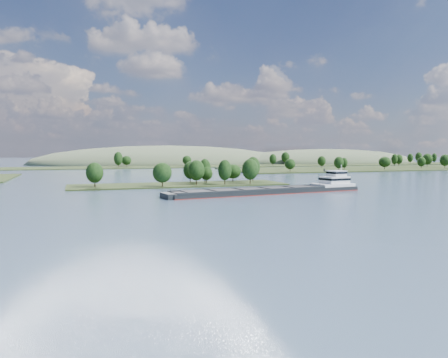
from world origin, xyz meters
name	(u,v)px	position (x,y,z in m)	size (l,w,h in m)	color
ground	(219,199)	(0.00, 120.00, 0.00)	(1800.00, 1800.00, 0.00)	#3E526B
tree_island	(193,177)	(6.54, 178.86, 3.94)	(100.00, 30.76, 13.74)	#212E14
right_bank	(401,167)	(231.40, 299.34, 0.94)	(320.00, 90.00, 14.09)	#212E14
back_shoreline	(134,167)	(7.26, 399.73, 0.77)	(900.00, 60.00, 16.02)	#212E14
hill_east	(326,163)	(260.00, 470.00, 0.00)	(260.00, 140.00, 36.00)	#465439
hill_west	(168,164)	(60.00, 500.00, 0.00)	(320.00, 160.00, 44.00)	#465439
cargo_barge	(280,189)	(28.71, 132.05, 1.40)	(82.48, 20.90, 11.08)	black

